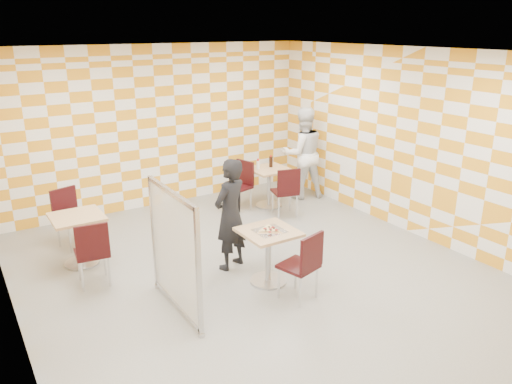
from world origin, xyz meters
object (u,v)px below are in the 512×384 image
(partition, at_px, (174,251))
(man_dark, at_px, (230,215))
(chair_main_front, at_px, (304,261))
(chair_second_side, at_px, (241,181))
(chair_second_front, at_px, (287,188))
(man_white, at_px, (303,153))
(main_table, at_px, (268,247))
(second_table, at_px, (269,181))
(chair_empty_near, at_px, (92,249))
(sport_bottle, at_px, (258,165))
(chair_empty_far, at_px, (69,213))
(empty_table, at_px, (79,231))
(soda_bottle, at_px, (271,162))

(partition, distance_m, man_dark, 1.31)
(chair_main_front, bearing_deg, chair_second_side, 72.56)
(chair_second_front, distance_m, man_white, 1.25)
(chair_second_front, bearing_deg, chair_main_front, -121.16)
(main_table, height_order, man_white, man_white)
(second_table, bearing_deg, main_table, -123.74)
(chair_second_front, relative_size, chair_second_side, 1.00)
(chair_main_front, xyz_separation_m, chair_empty_near, (-2.12, 1.76, 0.00))
(second_table, xyz_separation_m, sport_bottle, (-0.20, 0.07, 0.33))
(chair_empty_far, xyz_separation_m, man_white, (4.49, -0.05, 0.36))
(empty_table, height_order, man_white, man_white)
(main_table, height_order, sport_bottle, sport_bottle)
(chair_second_side, distance_m, partition, 3.61)
(second_table, xyz_separation_m, chair_empty_far, (-3.63, 0.16, 0.04))
(main_table, distance_m, second_table, 2.99)
(main_table, bearing_deg, chair_second_front, 48.84)
(chair_second_front, height_order, sport_bottle, sport_bottle)
(main_table, height_order, chair_second_side, chair_second_side)
(chair_second_front, distance_m, man_dark, 2.17)
(empty_table, xyz_separation_m, chair_empty_near, (-0.01, -0.79, 0.04))
(main_table, bearing_deg, man_dark, 107.24)
(empty_table, xyz_separation_m, chair_second_side, (3.13, 0.72, 0.04))
(empty_table, bearing_deg, chair_empty_near, -90.74)
(second_table, height_order, sport_bottle, sport_bottle)
(chair_main_front, bearing_deg, man_white, 53.23)
(main_table, distance_m, empty_table, 2.76)
(second_table, xyz_separation_m, chair_second_side, (-0.53, 0.14, 0.04))
(chair_empty_near, distance_m, man_white, 4.79)
(chair_second_front, xyz_separation_m, man_dark, (-1.81, -1.17, 0.26))
(main_table, xyz_separation_m, chair_second_side, (1.13, 2.62, 0.04))
(main_table, distance_m, man_dark, 0.75)
(chair_second_front, bearing_deg, main_table, -131.16)
(chair_second_front, xyz_separation_m, man_white, (0.92, 0.76, 0.36))
(chair_second_front, bearing_deg, second_table, 84.91)
(empty_table, height_order, chair_empty_near, chair_empty_near)
(main_table, bearing_deg, second_table, 56.26)
(partition, bearing_deg, man_dark, 30.58)
(chair_empty_near, relative_size, man_white, 0.51)
(second_table, xyz_separation_m, man_dark, (-1.86, -1.82, 0.29))
(chair_second_front, xyz_separation_m, chair_second_side, (-0.47, 0.79, 0.00))
(empty_table, relative_size, chair_empty_far, 0.81)
(second_table, bearing_deg, sport_bottle, 159.95)
(chair_main_front, relative_size, chair_second_front, 1.00)
(chair_second_side, distance_m, man_white, 1.44)
(chair_second_front, distance_m, partition, 3.47)
(sport_bottle, bearing_deg, man_dark, -131.23)
(chair_empty_near, height_order, partition, partition)
(main_table, relative_size, empty_table, 1.00)
(second_table, height_order, soda_bottle, soda_bottle)
(chair_second_side, relative_size, chair_empty_far, 1.00)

